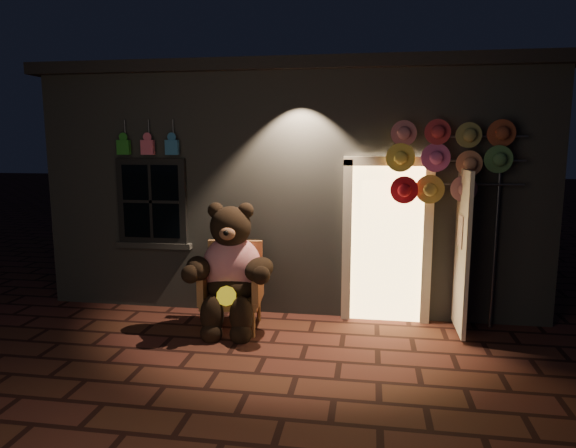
# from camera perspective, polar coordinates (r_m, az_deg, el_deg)

# --- Properties ---
(ground) EXTENTS (60.00, 60.00, 0.00)m
(ground) POSITION_cam_1_polar(r_m,az_deg,el_deg) (5.92, -2.62, -14.55)
(ground) COLOR #52251F
(ground) RESTS_ON ground
(shop_building) EXTENTS (7.30, 5.95, 3.51)m
(shop_building) POSITION_cam_1_polar(r_m,az_deg,el_deg) (9.38, 2.28, 5.22)
(shop_building) COLOR slate
(shop_building) RESTS_ON ground
(wicker_armchair) EXTENTS (0.81, 0.74, 1.09)m
(wicker_armchair) POSITION_cam_1_polar(r_m,az_deg,el_deg) (6.70, -6.12, -6.78)
(wicker_armchair) COLOR #A57840
(wicker_armchair) RESTS_ON ground
(teddy_bear) EXTENTS (1.21, 0.98, 1.67)m
(teddy_bear) POSITION_cam_1_polar(r_m,az_deg,el_deg) (6.51, -6.41, -5.07)
(teddy_bear) COLOR red
(teddy_bear) RESTS_ON ground
(hat_rack) EXTENTS (1.65, 0.22, 2.65)m
(hat_rack) POSITION_cam_1_polar(r_m,az_deg,el_deg) (6.66, 17.41, 6.75)
(hat_rack) COLOR #59595E
(hat_rack) RESTS_ON ground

